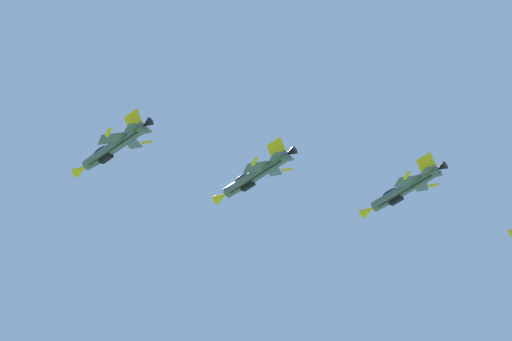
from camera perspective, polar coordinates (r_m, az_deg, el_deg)
fighter_jet_left_wing at (r=190.23m, az=-6.59°, el=1.07°), size 15.03×9.75×5.77m
fighter_jet_right_wing at (r=190.65m, az=-0.04°, el=-0.21°), size 15.03×9.74×5.81m
fighter_jet_left_outer at (r=194.05m, az=6.80°, el=-0.87°), size 15.03×9.85×5.48m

